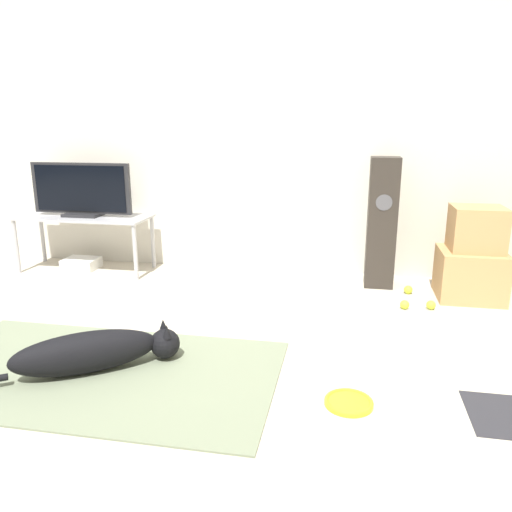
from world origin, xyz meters
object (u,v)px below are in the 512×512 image
(cardboard_box_lower, at_px, (470,274))
(floor_speaker, at_px, (382,223))
(tennis_ball_by_boxes, at_px, (405,305))
(tennis_ball_near_speaker, at_px, (431,305))
(game_console, at_px, (81,264))
(frisbee, at_px, (349,402))
(dog, at_px, (96,351))
(tv_stand, at_px, (84,222))
(cardboard_box_upper, at_px, (477,229))
(tv, at_px, (81,190))
(tennis_ball_loose_on_carpet, at_px, (408,290))

(cardboard_box_lower, relative_size, floor_speaker, 0.45)
(tennis_ball_by_boxes, relative_size, tennis_ball_near_speaker, 1.00)
(game_console, bearing_deg, frisbee, -37.56)
(floor_speaker, distance_m, tennis_ball_by_boxes, 0.74)
(dog, distance_m, tennis_ball_near_speaker, 2.32)
(dog, relative_size, cardboard_box_lower, 2.06)
(dog, height_order, tennis_ball_by_boxes, dog)
(tennis_ball_by_boxes, bearing_deg, frisbee, -105.78)
(floor_speaker, bearing_deg, tv_stand, -179.13)
(floor_speaker, bearing_deg, tennis_ball_by_boxes, -72.77)
(cardboard_box_upper, relative_size, game_console, 1.24)
(tennis_ball_by_boxes, bearing_deg, tennis_ball_near_speaker, 8.35)
(tv, relative_size, game_console, 3.05)
(dog, distance_m, game_console, 2.12)
(cardboard_box_lower, relative_size, tennis_ball_loose_on_carpet, 7.17)
(tv, xyz_separation_m, tennis_ball_by_boxes, (2.76, -0.50, -0.70))
(tv_stand, xyz_separation_m, tennis_ball_near_speaker, (2.95, -0.46, -0.41))
(tennis_ball_near_speaker, bearing_deg, tennis_ball_by_boxes, -171.65)
(floor_speaker, bearing_deg, cardboard_box_upper, -14.38)
(game_console, bearing_deg, tv, -17.11)
(floor_speaker, xyz_separation_m, tv_stand, (-2.59, -0.04, -0.08))
(floor_speaker, distance_m, tennis_ball_near_speaker, 0.79)
(cardboard_box_upper, relative_size, tennis_ball_loose_on_carpet, 5.67)
(cardboard_box_upper, relative_size, tennis_ball_by_boxes, 5.67)
(cardboard_box_upper, distance_m, tennis_ball_loose_on_carpet, 0.68)
(cardboard_box_upper, relative_size, tv, 0.41)
(frisbee, bearing_deg, tennis_ball_by_boxes, 74.22)
(cardboard_box_lower, xyz_separation_m, game_console, (-3.34, 0.18, -0.14))
(tv_stand, bearing_deg, floor_speaker, 0.87)
(frisbee, xyz_separation_m, cardboard_box_lower, (0.89, 1.71, 0.17))
(dog, height_order, tennis_ball_loose_on_carpet, dog)
(tv_stand, relative_size, tv, 1.29)
(cardboard_box_lower, distance_m, game_console, 3.35)
(dog, relative_size, tennis_ball_by_boxes, 14.75)
(tennis_ball_loose_on_carpet, distance_m, game_console, 2.90)
(floor_speaker, height_order, tv, floor_speaker)
(tv, relative_size, tennis_ball_loose_on_carpet, 13.92)
(cardboard_box_upper, xyz_separation_m, tv, (-3.28, 0.14, 0.19))
(tv, distance_m, tennis_ball_loose_on_carpet, 2.91)
(dog, height_order, tv, tv)
(frisbee, distance_m, tv, 3.10)
(tennis_ball_near_speaker, bearing_deg, tv, 170.98)
(cardboard_box_lower, relative_size, tennis_ball_near_speaker, 7.17)
(frisbee, xyz_separation_m, tennis_ball_near_speaker, (0.57, 1.39, 0.02))
(tennis_ball_by_boxes, distance_m, tennis_ball_near_speaker, 0.19)
(cardboard_box_lower, relative_size, tennis_ball_by_boxes, 7.17)
(cardboard_box_upper, relative_size, tennis_ball_near_speaker, 5.67)
(tv_stand, height_order, game_console, tv_stand)
(frisbee, distance_m, floor_speaker, 1.98)
(floor_speaker, xyz_separation_m, game_console, (-2.67, -0.01, -0.48))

